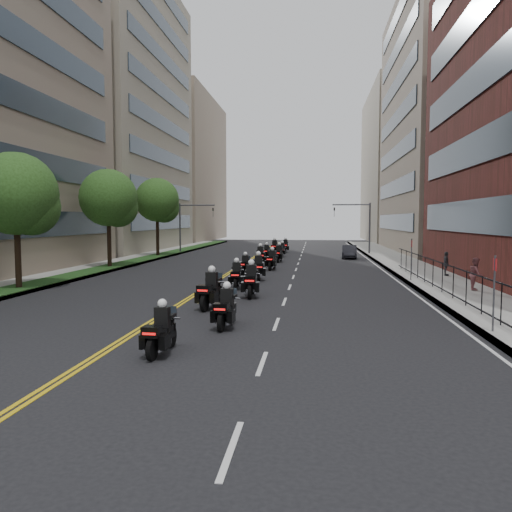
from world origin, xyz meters
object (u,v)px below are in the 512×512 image
(motorcycle_7, at_px, (272,261))
(pedestrian_b, at_px, (476,274))
(motorcycle_9, at_px, (279,254))
(motorcycle_10, at_px, (266,252))
(motorcycle_8, at_px, (260,257))
(motorcycle_5, at_px, (258,269))
(motorcycle_11, at_px, (282,250))
(motorcycle_12, at_px, (274,248))
(motorcycle_0, at_px, (161,333))
(motorcycle_4, at_px, (236,276))
(pedestrian_c, at_px, (446,264))
(motorcycle_2, at_px, (211,292))
(motorcycle_6, at_px, (245,266))
(parked_sedan, at_px, (349,252))
(motorcycle_1, at_px, (226,310))
(motorcycle_13, at_px, (285,246))
(motorcycle_3, at_px, (251,282))

(motorcycle_7, height_order, pedestrian_b, pedestrian_b)
(motorcycle_9, height_order, motorcycle_10, motorcycle_9)
(motorcycle_8, bearing_deg, motorcycle_5, -92.38)
(motorcycle_11, height_order, pedestrian_b, pedestrian_b)
(motorcycle_7, distance_m, motorcycle_12, 16.99)
(motorcycle_0, relative_size, motorcycle_9, 0.89)
(motorcycle_4, xyz_separation_m, motorcycle_5, (0.78, 4.06, 0.05))
(pedestrian_c, bearing_deg, motorcycle_2, 147.90)
(motorcycle_4, distance_m, motorcycle_8, 13.47)
(motorcycle_4, bearing_deg, pedestrian_b, -5.40)
(motorcycle_5, height_order, motorcycle_8, motorcycle_8)
(motorcycle_10, bearing_deg, motorcycle_9, -65.44)
(pedestrian_b, bearing_deg, motorcycle_6, 76.06)
(motorcycle_9, distance_m, parked_sedan, 8.32)
(motorcycle_1, xyz_separation_m, motorcycle_12, (-1.26, 37.29, 0.08))
(motorcycle_9, xyz_separation_m, motorcycle_11, (-0.14, 6.45, -0.05))
(motorcycle_2, distance_m, motorcycle_6, 13.15)
(motorcycle_9, height_order, motorcycle_12, motorcycle_12)
(motorcycle_1, distance_m, pedestrian_c, 20.16)
(motorcycle_6, distance_m, parked_sedan, 17.51)
(motorcycle_12, bearing_deg, motorcycle_13, 72.47)
(motorcycle_8, bearing_deg, motorcycle_4, -97.32)
(motorcycle_3, xyz_separation_m, pedestrian_c, (11.64, 9.42, 0.20))
(motorcycle_4, bearing_deg, motorcycle_12, 85.58)
(motorcycle_7, bearing_deg, motorcycle_3, -83.54)
(motorcycle_1, bearing_deg, pedestrian_c, 58.82)
(motorcycle_4, distance_m, pedestrian_c, 14.40)
(motorcycle_6, distance_m, motorcycle_8, 6.59)
(motorcycle_0, xyz_separation_m, motorcycle_12, (-0.04, 40.94, 0.10))
(motorcycle_9, xyz_separation_m, pedestrian_b, (11.46, -17.42, 0.30))
(motorcycle_3, height_order, motorcycle_10, motorcycle_3)
(motorcycle_4, relative_size, parked_sedan, 0.58)
(motorcycle_1, bearing_deg, parked_sedan, 82.65)
(motorcycle_2, xyz_separation_m, motorcycle_5, (0.91, 10.32, -0.01))
(motorcycle_11, distance_m, motorcycle_13, 6.74)
(motorcycle_1, bearing_deg, motorcycle_2, 113.87)
(motorcycle_7, distance_m, motorcycle_8, 3.28)
(pedestrian_c, bearing_deg, motorcycle_7, 84.98)
(motorcycle_13, bearing_deg, motorcycle_0, -93.05)
(motorcycle_9, height_order, pedestrian_b, pedestrian_b)
(motorcycle_1, relative_size, parked_sedan, 0.56)
(motorcycle_10, height_order, motorcycle_11, motorcycle_11)
(motorcycle_6, relative_size, motorcycle_13, 0.89)
(motorcycle_0, relative_size, pedestrian_b, 1.26)
(motorcycle_7, height_order, pedestrian_c, motorcycle_7)
(motorcycle_10, relative_size, motorcycle_13, 0.90)
(motorcycle_1, bearing_deg, motorcycle_12, 95.99)
(motorcycle_2, xyz_separation_m, motorcycle_6, (-0.35, 13.15, -0.11))
(motorcycle_0, relative_size, motorcycle_3, 0.85)
(motorcycle_1, relative_size, motorcycle_4, 0.96)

